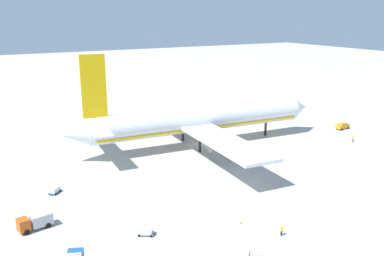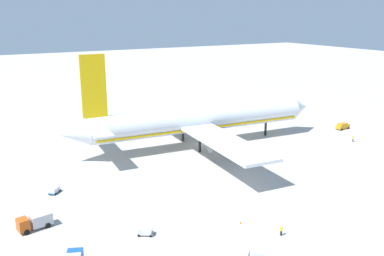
% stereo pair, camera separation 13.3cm
% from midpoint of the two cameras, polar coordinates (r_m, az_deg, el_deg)
% --- Properties ---
extents(ground_plane, '(600.00, 600.00, 0.00)m').
position_cam_midpoint_polar(ground_plane, '(116.55, 1.19, -2.27)').
color(ground_plane, '#ADA8A0').
extents(airliner, '(73.89, 69.45, 26.01)m').
position_cam_midpoint_polar(airliner, '(114.07, 0.63, 1.13)').
color(airliner, silver).
rests_on(airliner, ground).
extents(service_truck_1, '(5.89, 3.22, 2.49)m').
position_cam_midpoint_polar(service_truck_1, '(77.19, -20.54, -11.77)').
color(service_truck_1, '#BF4C14').
rests_on(service_truck_1, ground).
extents(service_van, '(4.87, 2.38, 1.97)m').
position_cam_midpoint_polar(service_van, '(139.83, 19.71, 0.27)').
color(service_van, orange).
rests_on(service_van, ground).
extents(baggage_cart_0, '(3.07, 2.59, 1.22)m').
position_cam_midpoint_polar(baggage_cart_0, '(71.50, -6.35, -13.74)').
color(baggage_cart_0, gray).
rests_on(baggage_cart_0, ground).
extents(baggage_cart_1, '(2.81, 2.88, 1.17)m').
position_cam_midpoint_polar(baggage_cart_1, '(90.41, -18.17, -8.00)').
color(baggage_cart_1, '#26598C').
rests_on(baggage_cart_1, ground).
extents(ground_worker_1, '(0.56, 0.56, 1.74)m').
position_cam_midpoint_polar(ground_worker_1, '(72.36, 12.00, -13.44)').
color(ground_worker_1, black).
rests_on(ground_worker_1, ground).
extents(ground_worker_2, '(0.44, 0.44, 1.75)m').
position_cam_midpoint_polar(ground_worker_2, '(127.26, 20.95, -1.36)').
color(ground_worker_2, '#3F3F47').
rests_on(ground_worker_2, ground).
extents(traffic_cone_0, '(0.36, 0.36, 0.55)m').
position_cam_midpoint_polar(traffic_cone_0, '(75.09, 6.59, -12.59)').
color(traffic_cone_0, orange).
rests_on(traffic_cone_0, ground).
extents(traffic_cone_2, '(0.36, 0.36, 0.55)m').
position_cam_midpoint_polar(traffic_cone_2, '(165.18, 2.50, 3.13)').
color(traffic_cone_2, orange).
rests_on(traffic_cone_2, ground).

